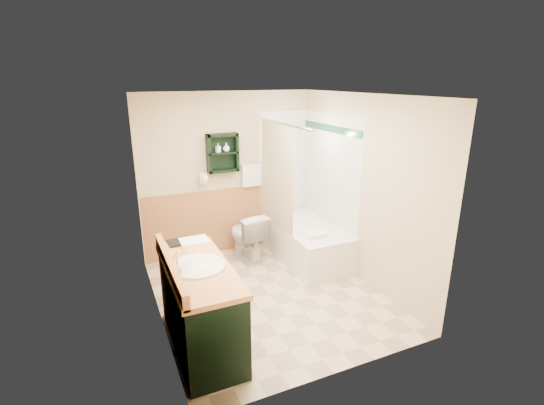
{
  "coord_description": "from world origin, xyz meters",
  "views": [
    {
      "loc": [
        -1.73,
        -3.96,
        2.58
      ],
      "look_at": [
        0.13,
        0.2,
        1.13
      ],
      "focal_mm": 26.0,
      "sensor_mm": 36.0,
      "label": 1
    }
  ],
  "objects": [
    {
      "name": "wall_shelf",
      "position": [
        -0.1,
        1.41,
        1.55
      ],
      "size": [
        0.45,
        0.15,
        0.55
      ],
      "primitive_type": "cube",
      "color": "black",
      "rests_on": "back_wall"
    },
    {
      "name": "floor",
      "position": [
        0.0,
        0.0,
        0.0
      ],
      "size": [
        3.0,
        3.0,
        0.0
      ],
      "primitive_type": "plane",
      "color": "beige",
      "rests_on": "ground"
    },
    {
      "name": "soap_bottle_a",
      "position": [
        -0.17,
        1.4,
        1.59
      ],
      "size": [
        0.1,
        0.14,
        0.06
      ],
      "primitive_type": "imported",
      "rotation": [
        0.0,
        0.0,
        0.35
      ],
      "color": "white",
      "rests_on": "wall_shelf"
    },
    {
      "name": "tile_right",
      "position": [
        1.28,
        0.75,
        1.05
      ],
      "size": [
        1.5,
        1.5,
        2.1
      ],
      "primitive_type": null,
      "color": "white",
      "rests_on": "right_wall"
    },
    {
      "name": "tile_accent",
      "position": [
        1.27,
        0.75,
        1.9
      ],
      "size": [
        1.5,
        1.5,
        0.1
      ],
      "primitive_type": null,
      "color": "#14482A",
      "rests_on": "right_wall"
    },
    {
      "name": "ceiling",
      "position": [
        0.0,
        0.0,
        2.42
      ],
      "size": [
        2.6,
        3.0,
        0.04
      ],
      "primitive_type": "cube",
      "color": "white",
      "rests_on": "back_wall"
    },
    {
      "name": "tile_back",
      "position": [
        1.03,
        1.48,
        1.05
      ],
      "size": [
        0.95,
        0.95,
        2.1
      ],
      "primitive_type": null,
      "color": "white",
      "rests_on": "back_wall"
    },
    {
      "name": "curtain_rod",
      "position": [
        0.53,
        0.75,
        2.0
      ],
      "size": [
        0.03,
        1.6,
        0.03
      ],
      "primitive_type": "cylinder",
      "rotation": [
        1.57,
        0.0,
        0.0
      ],
      "color": "silver",
      "rests_on": "back_wall"
    },
    {
      "name": "mirror_frame",
      "position": [
        -1.27,
        -0.55,
        1.5
      ],
      "size": [
        1.3,
        1.3,
        1.0
      ],
      "primitive_type": null,
      "color": "brown",
      "rests_on": "left_wall"
    },
    {
      "name": "wainscot_back",
      "position": [
        0.0,
        1.49,
        0.5
      ],
      "size": [
        2.58,
        2.58,
        1.0
      ],
      "primitive_type": null,
      "color": "#C58050",
      "rests_on": "back_wall"
    },
    {
      "name": "right_wall",
      "position": [
        1.32,
        0.0,
        1.2
      ],
      "size": [
        0.04,
        3.0,
        2.4
      ],
      "primitive_type": "cube",
      "color": "beige",
      "rests_on": "ground"
    },
    {
      "name": "wainscot_left",
      "position": [
        -1.29,
        0.0,
        0.5
      ],
      "size": [
        2.98,
        2.98,
        1.0
      ],
      "primitive_type": null,
      "color": "#C58050",
      "rests_on": "left_wall"
    },
    {
      "name": "counter_towel",
      "position": [
        -0.9,
        -0.05,
        0.89
      ],
      "size": [
        0.3,
        0.23,
        0.04
      ],
      "primitive_type": "cube",
      "color": "white",
      "rests_on": "vanity"
    },
    {
      "name": "mirror_glass",
      "position": [
        -1.27,
        -0.55,
        1.5
      ],
      "size": [
        1.2,
        1.2,
        0.9
      ],
      "primitive_type": null,
      "color": "white",
      "rests_on": "left_wall"
    },
    {
      "name": "vanity",
      "position": [
        -0.99,
        -0.61,
        0.44
      ],
      "size": [
        0.59,
        1.37,
        0.87
      ],
      "primitive_type": "cube",
      "color": "black",
      "rests_on": "ground"
    },
    {
      "name": "hair_dryer",
      "position": [
        -0.4,
        1.43,
        1.2
      ],
      "size": [
        0.1,
        0.24,
        0.18
      ],
      "primitive_type": null,
      "color": "white",
      "rests_on": "back_wall"
    },
    {
      "name": "tub_towel",
      "position": [
        0.81,
        0.29,
        0.57
      ],
      "size": [
        0.27,
        0.22,
        0.07
      ],
      "primitive_type": "cube",
      "color": "white",
      "rests_on": "bathtub"
    },
    {
      "name": "soap_bottle_b",
      "position": [
        -0.04,
        1.4,
        1.61
      ],
      "size": [
        0.1,
        0.13,
        0.1
      ],
      "primitive_type": "imported",
      "rotation": [
        0.0,
        0.0,
        -0.02
      ],
      "color": "white",
      "rests_on": "wall_shelf"
    },
    {
      "name": "bathtub",
      "position": [
        0.93,
        0.7,
        0.27
      ],
      "size": [
        0.8,
        1.5,
        0.53
      ],
      "primitive_type": "cube",
      "color": "white",
      "rests_on": "ground"
    },
    {
      "name": "towel_bar",
      "position": [
        0.35,
        1.45,
        1.35
      ],
      "size": [
        0.4,
        0.06,
        0.4
      ],
      "primitive_type": null,
      "color": "white",
      "rests_on": "back_wall"
    },
    {
      "name": "toilet",
      "position": [
        0.12,
        1.07,
        0.36
      ],
      "size": [
        0.5,
        0.78,
        0.72
      ],
      "primitive_type": "imported",
      "rotation": [
        0.0,
        0.0,
        3.27
      ],
      "color": "white",
      "rests_on": "ground"
    },
    {
      "name": "left_wall",
      "position": [
        -1.32,
        0.0,
        1.2
      ],
      "size": [
        0.04,
        3.0,
        2.4
      ],
      "primitive_type": "cube",
      "color": "beige",
      "rests_on": "ground"
    },
    {
      "name": "back_wall",
      "position": [
        0.0,
        1.52,
        1.2
      ],
      "size": [
        2.6,
        0.04,
        2.4
      ],
      "primitive_type": "cube",
      "color": "beige",
      "rests_on": "ground"
    },
    {
      "name": "vanity_book",
      "position": [
        -1.16,
        0.02,
        0.97
      ],
      "size": [
        0.15,
        0.02,
        0.21
      ],
      "primitive_type": "imported",
      "rotation": [
        0.0,
        0.0,
        0.03
      ],
      "color": "black",
      "rests_on": "vanity"
    },
    {
      "name": "shower_curtain",
      "position": [
        0.53,
        0.92,
        1.15
      ],
      "size": [
        1.05,
        1.05,
        1.7
      ],
      "primitive_type": null,
      "color": "beige",
      "rests_on": "curtain_rod"
    }
  ]
}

